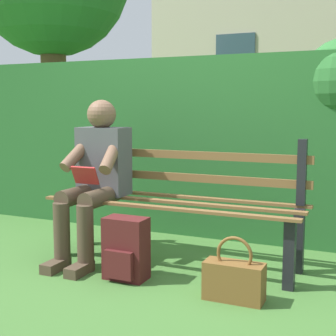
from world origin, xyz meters
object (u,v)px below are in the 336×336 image
at_px(park_bench, 177,201).
at_px(handbag, 234,279).
at_px(person_seated, 95,174).
at_px(backpack, 126,249).

height_order(park_bench, handbag, park_bench).
relative_size(person_seated, backpack, 2.87).
bearing_deg(park_bench, backpack, 71.79).
distance_m(backpack, handbag, 0.77).
distance_m(park_bench, handbag, 0.88).
height_order(backpack, handbag, backpack).
xyz_separation_m(person_seated, handbag, (-1.20, 0.38, -0.51)).
distance_m(person_seated, handbag, 1.36).
xyz_separation_m(person_seated, backpack, (-0.43, 0.32, -0.44)).
relative_size(park_bench, backpack, 4.53).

